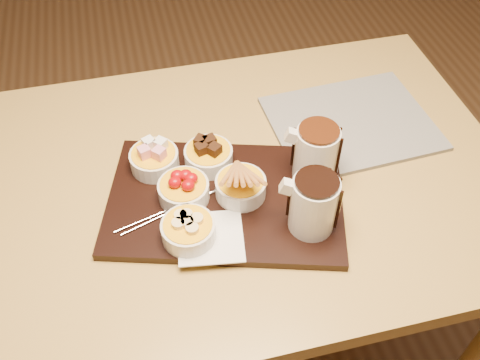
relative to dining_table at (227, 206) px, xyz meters
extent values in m
plane|color=brown|center=(0.00, 0.00, -0.65)|extent=(5.00, 5.00, 0.00)
cube|color=#B49042|center=(0.00, 0.00, 0.08)|extent=(1.20, 0.80, 0.04)
cylinder|color=#B49042|center=(-0.54, 0.34, -0.30)|extent=(0.06, 0.06, 0.71)
cylinder|color=#B49042|center=(0.54, 0.34, -0.30)|extent=(0.06, 0.06, 0.71)
cube|color=black|center=(-0.02, -0.07, 0.11)|extent=(0.53, 0.42, 0.02)
cube|color=white|center=(-0.06, -0.16, 0.12)|extent=(0.14, 0.14, 0.00)
cylinder|color=silver|center=(-0.14, 0.04, 0.14)|extent=(0.10, 0.10, 0.04)
cylinder|color=silver|center=(-0.03, 0.03, 0.14)|extent=(0.10, 0.10, 0.04)
cylinder|color=silver|center=(-0.10, -0.05, 0.14)|extent=(0.10, 0.10, 0.04)
cylinder|color=silver|center=(0.01, -0.07, 0.14)|extent=(0.10, 0.10, 0.04)
cylinder|color=silver|center=(-0.10, -0.15, 0.14)|extent=(0.10, 0.10, 0.04)
cylinder|color=silver|center=(0.12, -0.17, 0.18)|extent=(0.11, 0.11, 0.12)
cylinder|color=silver|center=(0.17, -0.05, 0.18)|extent=(0.11, 0.11, 0.12)
cube|color=beige|center=(0.31, 0.09, 0.10)|extent=(0.37, 0.30, 0.01)
camera|label=1|loc=(-0.15, -0.74, 0.92)|focal=40.00mm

